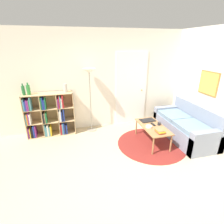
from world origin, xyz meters
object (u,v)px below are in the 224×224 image
(bottle_left, at_px, (23,90))
(bottle_middle, at_px, (28,90))
(bowl, at_px, (149,127))
(laptop, at_px, (148,120))
(cup, at_px, (159,124))
(floor_lamp, at_px, (89,78))
(coffee_table, at_px, (153,128))
(bookshelf, at_px, (49,116))
(couch, at_px, (186,127))
(vase_on_shelf, at_px, (65,88))

(bottle_left, bearing_deg, bottle_middle, 6.15)
(bowl, bearing_deg, laptop, 68.82)
(cup, bearing_deg, bottle_middle, 160.78)
(bowl, bearing_deg, floor_lamp, 138.38)
(bottle_left, bearing_deg, floor_lamp, -0.19)
(cup, bearing_deg, coffee_table, -176.57)
(bookshelf, bearing_deg, laptop, -16.98)
(floor_lamp, height_order, couch, floor_lamp)
(laptop, distance_m, vase_on_shelf, 2.19)
(floor_lamp, distance_m, coffee_table, 1.96)
(coffee_table, xyz_separation_m, bowl, (-0.13, -0.04, 0.06))
(bottle_middle, bearing_deg, bowl, -22.17)
(laptop, bearing_deg, cup, -63.25)
(bookshelf, relative_size, coffee_table, 1.16)
(laptop, bearing_deg, floor_lamp, 152.21)
(coffee_table, relative_size, bowl, 7.26)
(coffee_table, distance_m, bottle_middle, 3.05)
(bottle_middle, xyz_separation_m, vase_on_shelf, (0.84, 0.02, -0.01))
(vase_on_shelf, bearing_deg, bowl, -31.33)
(bookshelf, height_order, bottle_left, bottle_left)
(cup, bearing_deg, bookshelf, 157.92)
(coffee_table, bearing_deg, bottle_middle, 159.54)
(vase_on_shelf, bearing_deg, bottle_left, -178.33)
(laptop, relative_size, bottle_left, 1.39)
(coffee_table, relative_size, cup, 13.62)
(vase_on_shelf, bearing_deg, cup, -26.46)
(couch, bearing_deg, bookshelf, 163.00)
(bookshelf, xyz_separation_m, bottle_middle, (-0.36, -0.02, 0.70))
(coffee_table, bearing_deg, bookshelf, 156.36)
(laptop, bearing_deg, coffee_table, -92.28)
(couch, distance_m, bottle_middle, 3.94)
(vase_on_shelf, bearing_deg, laptop, -20.80)
(bowl, relative_size, bottle_left, 0.52)
(bookshelf, relative_size, couch, 0.69)
(bottle_left, bearing_deg, bookshelf, 3.78)
(couch, relative_size, coffee_table, 1.68)
(coffee_table, height_order, laptop, laptop)
(bottle_left, height_order, bottle_middle, bottle_middle)
(cup, bearing_deg, bowl, -169.56)
(bottle_left, height_order, vase_on_shelf, bottle_left)
(bookshelf, height_order, bowl, bookshelf)
(coffee_table, bearing_deg, bowl, -160.83)
(coffee_table, height_order, bottle_left, bottle_left)
(bookshelf, bearing_deg, vase_on_shelf, -0.40)
(floor_lamp, bearing_deg, cup, -34.12)
(coffee_table, xyz_separation_m, cup, (0.16, 0.01, 0.08))
(bookshelf, bearing_deg, floor_lamp, -1.92)
(floor_lamp, distance_m, laptop, 1.80)
(couch, distance_m, bottle_left, 4.04)
(floor_lamp, bearing_deg, bottle_left, 179.81)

